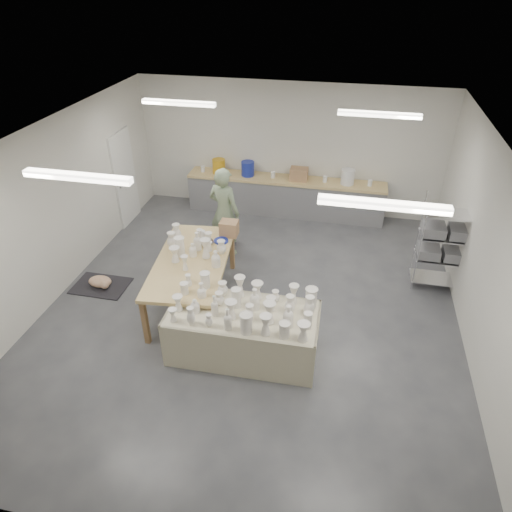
% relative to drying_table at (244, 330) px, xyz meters
% --- Properties ---
extents(room, '(8.00, 8.02, 3.00)m').
position_rel_drying_table_xyz_m(room, '(-0.23, 1.14, 1.61)').
color(room, '#424449').
rests_on(room, ground).
extents(back_counter, '(4.60, 0.60, 1.24)m').
position_rel_drying_table_xyz_m(back_counter, '(-0.14, 4.74, 0.04)').
color(back_counter, tan).
rests_on(back_counter, ground).
extents(wire_shelf, '(0.88, 0.48, 1.80)m').
position_rel_drying_table_xyz_m(wire_shelf, '(3.07, 2.46, 0.47)').
color(wire_shelf, silver).
rests_on(wire_shelf, ground).
extents(drying_table, '(2.25, 1.10, 1.14)m').
position_rel_drying_table_xyz_m(drying_table, '(0.00, 0.00, 0.00)').
color(drying_table, olive).
rests_on(drying_table, ground).
extents(work_table, '(1.43, 2.47, 1.25)m').
position_rel_drying_table_xyz_m(work_table, '(-1.13, 1.20, 0.45)').
color(work_table, tan).
rests_on(work_table, ground).
extents(rug, '(1.00, 0.70, 0.02)m').
position_rel_drying_table_xyz_m(rug, '(-3.03, 1.10, -0.44)').
color(rug, black).
rests_on(rug, ground).
extents(cat, '(0.48, 0.36, 0.19)m').
position_rel_drying_table_xyz_m(cat, '(-3.01, 1.08, -0.33)').
color(cat, white).
rests_on(cat, rug).
extents(potter, '(0.78, 0.63, 1.86)m').
position_rel_drying_table_xyz_m(potter, '(-1.05, 2.76, 0.48)').
color(potter, gray).
rests_on(potter, ground).
extents(red_stool, '(0.36, 0.36, 0.33)m').
position_rel_drying_table_xyz_m(red_stool, '(-1.05, 3.03, -0.16)').
color(red_stool, '#AB2518').
rests_on(red_stool, ground).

